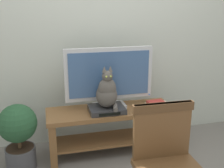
{
  "coord_description": "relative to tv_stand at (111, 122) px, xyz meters",
  "views": [
    {
      "loc": [
        -0.65,
        -1.99,
        1.57
      ],
      "look_at": [
        -0.01,
        0.58,
        0.78
      ],
      "focal_mm": 44.39,
      "sensor_mm": 36.0,
      "label": 1
    }
  ],
  "objects": [
    {
      "name": "back_wall",
      "position": [
        0.01,
        0.44,
        1.05
      ],
      "size": [
        7.0,
        0.12,
        2.8
      ],
      "primitive_type": "cube",
      "color": "#B7BCB2",
      "rests_on": "ground"
    },
    {
      "name": "wooden_chair",
      "position": [
        0.13,
        -1.11,
        0.2
      ],
      "size": [
        0.45,
        0.45,
        0.91
      ],
      "color": "brown",
      "rests_on": "ground"
    },
    {
      "name": "tv",
      "position": [
        0.0,
        0.08,
        0.48
      ],
      "size": [
        0.92,
        0.2,
        0.64
      ],
      "color": "#B7B7BC",
      "rests_on": "tv_stand"
    },
    {
      "name": "cat",
      "position": [
        -0.05,
        -0.06,
        0.36
      ],
      "size": [
        0.21,
        0.28,
        0.43
      ],
      "color": "#514C47",
      "rests_on": "media_box"
    },
    {
      "name": "book_stack",
      "position": [
        0.5,
        -0.04,
        0.17
      ],
      "size": [
        0.24,
        0.17,
        0.06
      ],
      "color": "beige",
      "rests_on": "tv_stand"
    },
    {
      "name": "tv_stand",
      "position": [
        0.0,
        0.0,
        0.0
      ],
      "size": [
        1.33,
        0.43,
        0.49
      ],
      "color": "brown",
      "rests_on": "ground"
    },
    {
      "name": "potted_plant",
      "position": [
        -0.92,
        -0.09,
        0.03
      ],
      "size": [
        0.36,
        0.36,
        0.66
      ],
      "color": "#47474C",
      "rests_on": "ground"
    },
    {
      "name": "media_box",
      "position": [
        -0.06,
        -0.05,
        0.17
      ],
      "size": [
        0.36,
        0.28,
        0.05
      ],
      "color": "#2D2D30",
      "rests_on": "tv_stand"
    }
  ]
}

